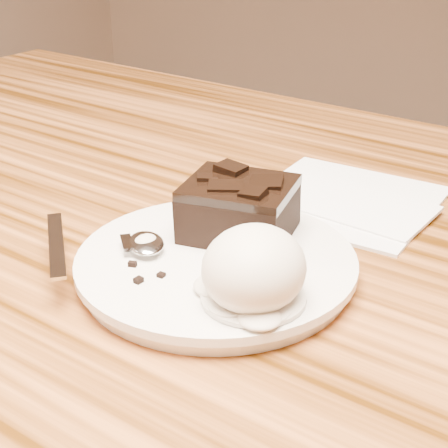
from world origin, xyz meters
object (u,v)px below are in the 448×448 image
Objects in this scene: spoon at (146,245)px; napkin at (344,199)px; ice_cream_scoop at (254,268)px; plate at (216,267)px; brownie at (239,212)px.

spoon is 0.21m from napkin.
napkin is (-0.04, 0.21, -0.04)m from ice_cream_scoop.
spoon is (-0.10, 0.01, -0.02)m from ice_cream_scoop.
spoon reaches higher than plate.
brownie is at bearing 130.44° from ice_cream_scoop.
spoon is at bearing 174.17° from ice_cream_scoop.
spoon reaches higher than napkin.
brownie reaches higher than napkin.
brownie reaches higher than plate.
brownie is 0.10m from ice_cream_scoop.
brownie is 0.51× the size of napkin.
spoon is 1.00× the size of napkin.
napkin is at bearing 100.89° from ice_cream_scoop.
napkin is at bearing 23.14° from spoon.
spoon is at bearing -107.31° from napkin.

